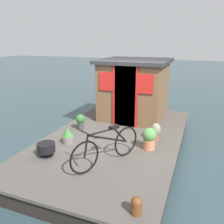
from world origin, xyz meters
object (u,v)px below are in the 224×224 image
at_px(potted_plant_sage, 68,136).
at_px(mooring_bollard, 136,205).
at_px(bicycle, 107,147).
at_px(potted_plant_thyme, 80,121).
at_px(potted_plant_basil, 149,138).
at_px(potted_plant_fern, 156,131).
at_px(charcoal_grill, 46,148).
at_px(houseboat_cabin, 134,88).

height_order(potted_plant_sage, mooring_bollard, potted_plant_sage).
bearing_deg(potted_plant_sage, bicycle, -114.58).
bearing_deg(bicycle, potted_plant_thyme, 43.66).
relative_size(potted_plant_sage, potted_plant_basil, 0.77).
bearing_deg(mooring_bollard, potted_plant_fern, 5.57).
bearing_deg(potted_plant_basil, charcoal_grill, 120.03).
bearing_deg(bicycle, houseboat_cabin, 6.43).
bearing_deg(houseboat_cabin, mooring_bollard, -163.26).
height_order(bicycle, potted_plant_basil, bicycle).
height_order(houseboat_cabin, potted_plant_fern, houseboat_cabin).
height_order(potted_plant_thyme, mooring_bollard, potted_plant_thyme).
bearing_deg(potted_plant_basil, potted_plant_thyme, 75.98).
relative_size(potted_plant_sage, potted_plant_thyme, 0.87).
xyz_separation_m(houseboat_cabin, potted_plant_fern, (-1.63, -1.02, -0.67)).
height_order(potted_plant_basil, mooring_bollard, potted_plant_basil).
height_order(potted_plant_basil, potted_plant_fern, potted_plant_basil).
xyz_separation_m(bicycle, potted_plant_thyme, (1.45, 1.38, -0.10)).
distance_m(potted_plant_fern, mooring_bollard, 2.64).
distance_m(houseboat_cabin, mooring_bollard, 4.51).
distance_m(houseboat_cabin, potted_plant_thyme, 2.05).
distance_m(bicycle, potted_plant_basil, 1.14).
bearing_deg(potted_plant_basil, potted_plant_fern, -4.62).
distance_m(potted_plant_thyme, mooring_bollard, 3.49).
distance_m(houseboat_cabin, charcoal_grill, 3.48).
bearing_deg(potted_plant_basil, houseboat_cabin, 24.59).
bearing_deg(bicycle, charcoal_grill, 97.68).
relative_size(potted_plant_sage, mooring_bollard, 1.39).
xyz_separation_m(houseboat_cabin, potted_plant_basil, (-2.14, -0.98, -0.65)).
height_order(potted_plant_thyme, charcoal_grill, potted_plant_thyme).
bearing_deg(bicycle, potted_plant_sage, 65.42).
relative_size(potted_plant_thyme, mooring_bollard, 1.58).
relative_size(houseboat_cabin, potted_plant_sage, 5.37).
bearing_deg(charcoal_grill, potted_plant_basil, -59.97).
xyz_separation_m(bicycle, charcoal_grill, (-0.18, 1.31, -0.17)).
distance_m(potted_plant_basil, potted_plant_thyme, 2.08).
relative_size(potted_plant_basil, charcoal_grill, 1.32).
bearing_deg(potted_plant_sage, potted_plant_basil, -78.72).
xyz_separation_m(houseboat_cabin, potted_plant_thyme, (-1.64, 1.04, -0.66)).
relative_size(houseboat_cabin, bicycle, 1.34).
distance_m(potted_plant_basil, charcoal_grill, 2.25).
bearing_deg(potted_plant_sage, houseboat_cabin, -19.71).
distance_m(potted_plant_fern, charcoal_grill, 2.58).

